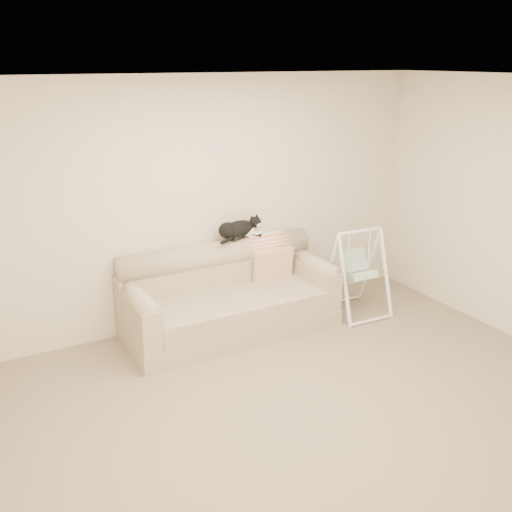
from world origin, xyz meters
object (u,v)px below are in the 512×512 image
(remote_a, at_px, (238,238))
(tuxedo_cat, at_px, (239,229))
(remote_b, at_px, (253,236))
(baby_swing, at_px, (357,271))
(sofa, at_px, (228,298))

(remote_a, bearing_deg, tuxedo_cat, 30.86)
(remote_b, distance_m, baby_swing, 1.23)
(baby_swing, bearing_deg, remote_a, 156.05)
(sofa, height_order, remote_a, remote_a)
(remote_a, xyz_separation_m, remote_b, (0.20, 0.01, -0.00))
(remote_a, xyz_separation_m, baby_swing, (1.21, -0.54, -0.42))
(remote_b, distance_m, tuxedo_cat, 0.20)
(tuxedo_cat, distance_m, baby_swing, 1.41)
(tuxedo_cat, xyz_separation_m, baby_swing, (1.19, -0.55, -0.52))
(remote_a, height_order, tuxedo_cat, tuxedo_cat)
(remote_b, height_order, baby_swing, baby_swing)
(sofa, height_order, tuxedo_cat, tuxedo_cat)
(sofa, bearing_deg, remote_b, 28.35)
(sofa, bearing_deg, baby_swing, -12.21)
(sofa, xyz_separation_m, tuxedo_cat, (0.26, 0.24, 0.66))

